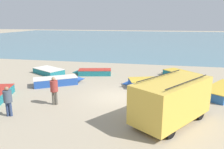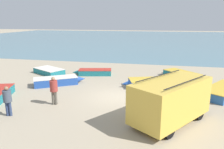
{
  "view_description": "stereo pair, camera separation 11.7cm",
  "coord_description": "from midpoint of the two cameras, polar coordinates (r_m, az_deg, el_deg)",
  "views": [
    {
      "loc": [
        2.52,
        -14.28,
        5.26
      ],
      "look_at": [
        -0.91,
        2.35,
        1.0
      ],
      "focal_mm": 35.0,
      "sensor_mm": 36.0,
      "label": 1
    },
    {
      "loc": [
        2.64,
        -14.26,
        5.26
      ],
      "look_at": [
        -0.91,
        2.35,
        1.0
      ],
      "focal_mm": 35.0,
      "sensor_mm": 36.0,
      "label": 2
    }
  ],
  "objects": [
    {
      "name": "ground_plane",
      "position": [
        15.42,
        1.72,
        -5.86
      ],
      "size": [
        200.0,
        200.0,
        0.0
      ],
      "primitive_type": "plane",
      "color": "tan"
    },
    {
      "name": "sea_water",
      "position": [
        66.53,
        9.94,
        9.34
      ],
      "size": [
        120.0,
        80.0,
        0.01
      ],
      "primitive_type": "cube",
      "color": "slate",
      "rests_on": "ground_plane"
    },
    {
      "name": "parked_van",
      "position": [
        11.8,
        15.53,
        -6.31
      ],
      "size": [
        4.37,
        4.99,
        2.41
      ],
      "rotation": [
        0.0,
        0.0,
        0.95
      ],
      "color": "gold",
      "rests_on": "ground_plane"
    },
    {
      "name": "fishing_rowboat_0",
      "position": [
        22.91,
        -16.11,
        0.93
      ],
      "size": [
        3.87,
        3.04,
        0.53
      ],
      "rotation": [
        0.0,
        0.0,
        2.63
      ],
      "color": "#1E757F",
      "rests_on": "ground_plane"
    },
    {
      "name": "fishing_rowboat_2",
      "position": [
        21.5,
        17.7,
        0.01
      ],
      "size": [
        3.54,
        3.74,
        0.56
      ],
      "rotation": [
        0.0,
        0.0,
        2.31
      ],
      "color": "#1E757F",
      "rests_on": "ground_plane"
    },
    {
      "name": "fishing_rowboat_3",
      "position": [
        18.73,
        -13.77,
        -1.62
      ],
      "size": [
        4.1,
        3.05,
        0.64
      ],
      "rotation": [
        0.0,
        0.0,
        0.56
      ],
      "color": "#234CA3",
      "rests_on": "ground_plane"
    },
    {
      "name": "fishing_rowboat_4",
      "position": [
        21.51,
        -4.63,
        0.63
      ],
      "size": [
        3.93,
        1.92,
        0.55
      ],
      "rotation": [
        0.0,
        0.0,
        3.36
      ],
      "color": "#1E757F",
      "rests_on": "ground_plane"
    },
    {
      "name": "fishing_rowboat_5",
      "position": [
        17.85,
        9.36,
        -2.2
      ],
      "size": [
        3.9,
        2.5,
        0.63
      ],
      "rotation": [
        0.0,
        0.0,
        3.45
      ],
      "color": "#234CA3",
      "rests_on": "ground_plane"
    },
    {
      "name": "fishing_rowboat_6",
      "position": [
        17.73,
        27.32,
        -3.73
      ],
      "size": [
        3.85,
        4.87,
        0.63
      ],
      "rotation": [
        0.0,
        0.0,
        0.96
      ],
      "color": "#2D66AD",
      "rests_on": "ground_plane"
    },
    {
      "name": "fisherman_0",
      "position": [
        14.21,
        -14.74,
        -3.45
      ],
      "size": [
        0.48,
        0.48,
        1.83
      ],
      "rotation": [
        0.0,
        0.0,
        1.78
      ],
      "color": "#5B564C",
      "rests_on": "ground_plane"
    },
    {
      "name": "fisherman_1",
      "position": [
        13.44,
        -25.44,
        -5.66
      ],
      "size": [
        0.45,
        0.45,
        1.73
      ],
      "rotation": [
        0.0,
        0.0,
        4.91
      ],
      "color": "navy",
      "rests_on": "ground_plane"
    }
  ]
}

